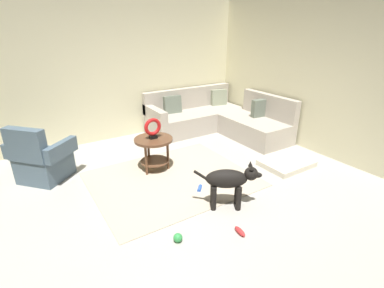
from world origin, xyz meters
TOP-DOWN VIEW (x-y plane):
  - ground_plane at (0.00, 0.00)m, footprint 6.00×6.00m
  - wall_back at (0.00, 2.94)m, footprint 6.00×0.12m
  - wall_right at (2.94, 0.00)m, footprint 0.12×6.00m
  - area_rug at (0.15, 0.70)m, footprint 2.30×1.90m
  - sectional_couch at (1.99, 2.01)m, footprint 2.20×2.25m
  - armchair at (-1.47, 1.74)m, footprint 0.98×1.00m
  - side_table at (0.08, 1.14)m, footprint 0.60×0.60m
  - torus_sculpture at (0.08, 1.14)m, footprint 0.28×0.08m
  - dog_bed_mat at (1.98, 0.08)m, footprint 0.80×0.60m
  - dog at (0.43, -0.31)m, footprint 0.74×0.50m
  - dog_toy_ball at (-0.45, -0.53)m, footprint 0.10×0.10m
  - dog_toy_rope at (0.34, 0.22)m, footprint 0.13×0.14m
  - dog_toy_bone at (0.20, -0.79)m, footprint 0.08×0.19m

SIDE VIEW (x-z plane):
  - ground_plane at x=0.00m, z-range -0.10..0.00m
  - area_rug at x=0.15m, z-range 0.00..0.01m
  - dog_toy_rope at x=0.34m, z-range 0.00..0.05m
  - dog_toy_bone at x=0.20m, z-range 0.00..0.06m
  - dog_bed_mat at x=1.98m, z-range 0.00..0.09m
  - dog_toy_ball at x=-0.45m, z-range 0.00..0.10m
  - sectional_couch at x=1.99m, z-range -0.15..0.73m
  - armchair at x=-1.47m, z-range -0.12..0.76m
  - dog at x=0.43m, z-range 0.06..0.69m
  - side_table at x=0.08m, z-range 0.15..0.69m
  - torus_sculpture at x=0.08m, z-range 0.55..0.87m
  - wall_back at x=0.00m, z-range 0.00..2.70m
  - wall_right at x=2.94m, z-range 0.00..2.70m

